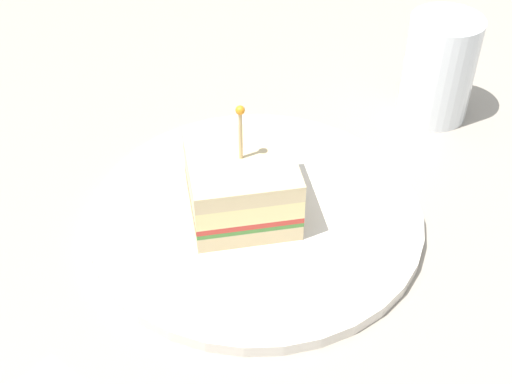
{
  "coord_description": "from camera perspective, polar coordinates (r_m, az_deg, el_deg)",
  "views": [
    {
      "loc": [
        41.56,
        2.52,
        39.71
      ],
      "look_at": [
        0.0,
        0.0,
        3.05
      ],
      "focal_mm": 48.97,
      "sensor_mm": 36.0,
      "label": 1
    }
  ],
  "objects": [
    {
      "name": "drink_glass",
      "position": [
        0.69,
        14.64,
        9.36
      ],
      "size": [
        6.71,
        6.71,
        10.14
      ],
      "color": "#B74C33",
      "rests_on": "ground_plane"
    },
    {
      "name": "plate",
      "position": [
        0.57,
        0.0,
        -1.9
      ],
      "size": [
        27.13,
        27.13,
        1.05
      ],
      "primitive_type": "cylinder",
      "color": "silver",
      "rests_on": "ground_plane"
    },
    {
      "name": "ground_plane",
      "position": [
        0.58,
        0.0,
        -2.99
      ],
      "size": [
        102.68,
        102.68,
        2.0
      ],
      "primitive_type": "cube",
      "color": "#9E9384"
    },
    {
      "name": "sandwich_half_center",
      "position": [
        0.55,
        -1.16,
        0.9
      ],
      "size": [
        10.26,
        10.05,
        10.17
      ],
      "color": "beige",
      "rests_on": "plate"
    }
  ]
}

